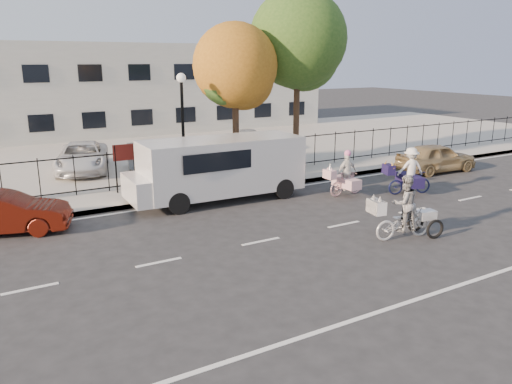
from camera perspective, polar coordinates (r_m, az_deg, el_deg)
ground at (r=14.12m, az=0.57°, el=-5.68°), size 120.00×120.00×0.00m
road_markings at (r=14.12m, az=0.57°, el=-5.66°), size 60.00×9.52×0.01m
curb at (r=18.41m, az=-7.47°, el=-0.64°), size 60.00×0.10×0.15m
sidewalk at (r=19.35m, az=-8.68°, el=0.08°), size 60.00×2.20×0.15m
parking_lot at (r=27.65m, az=-15.54°, el=4.15°), size 60.00×15.60×0.15m
iron_fence at (r=20.17m, az=-9.93°, el=3.04°), size 58.00×0.06×1.50m
building at (r=37.04m, az=-19.95°, el=10.97°), size 34.00×10.00×6.00m
lamppost at (r=19.65m, az=-8.42°, el=9.32°), size 0.36×0.36×4.33m
street_sign at (r=19.15m, az=-14.78°, el=3.72°), size 0.85×0.06×1.80m
zebra_trike at (r=14.77m, az=16.55°, el=-2.46°), size 2.17×1.06×1.85m
unicorn_bike at (r=19.01m, az=10.24°, el=1.50°), size 1.70×1.17×1.73m
bull_bike at (r=19.75m, az=17.12°, el=1.80°), size 1.98×1.40×1.79m
white_van at (r=18.01m, az=-4.24°, el=2.92°), size 6.38×2.33×2.25m
red_sedan at (r=16.38m, az=-27.03°, el=-2.15°), size 3.99×2.41×1.24m
gold_sedan at (r=24.12m, az=19.89°, el=3.73°), size 3.98×1.80×1.33m
lot_car_b at (r=23.46m, az=-19.24°, el=3.79°), size 3.24×4.97×1.27m
lot_car_c at (r=22.30m, az=-12.72°, el=3.72°), size 2.26×4.07×1.27m
lot_car_d at (r=26.42m, az=-0.88°, el=5.81°), size 2.79×4.11×1.30m
tree_mid at (r=21.54m, az=-2.13°, el=13.78°), size 3.58×3.55×6.51m
tree_east at (r=23.48m, az=5.01°, el=16.50°), size 4.40×4.40×8.07m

